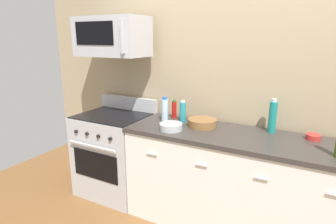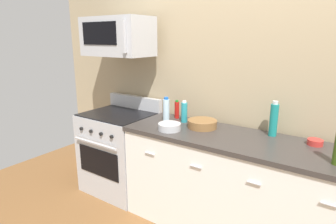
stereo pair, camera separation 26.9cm
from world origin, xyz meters
The scene contains 11 objects.
back_wall centered at (0.00, 0.41, 1.35)m, with size 5.17×0.10×2.70m, color tan.
counter_unit centered at (0.00, 0.00, 0.46)m, with size 2.08×0.66×0.92m.
range_oven centered at (-1.42, 0.00, 0.47)m, with size 0.76×0.69×1.07m.
microwave centered at (-1.42, 0.05, 1.75)m, with size 0.74×0.44×0.40m.
bottle_water_clear centered at (-0.80, 0.06, 1.04)m, with size 0.07×0.07×0.25m.
bottle_sparkling_teal centered at (0.20, 0.22, 1.07)m, with size 0.07×0.07×0.31m.
bottle_dish_soap centered at (-0.64, 0.14, 1.02)m, with size 0.06×0.06×0.22m.
bottle_hot_sauce_red centered at (-0.78, 0.22, 1.01)m, with size 0.05×0.05×0.19m.
bowl_red_small centered at (0.54, 0.19, 0.94)m, with size 0.12×0.12×0.04m.
bowl_steel_prep centered at (-0.62, -0.15, 0.95)m, with size 0.21×0.21×0.06m.
bowl_wooden_salad centered at (-0.40, 0.08, 0.96)m, with size 0.27×0.27×0.07m.
Camera 1 is at (0.55, -2.34, 1.74)m, focal length 30.34 mm.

